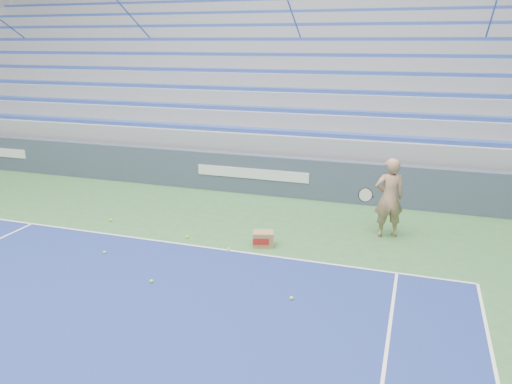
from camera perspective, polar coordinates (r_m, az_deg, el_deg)
sponsor_barrier at (r=13.87m, az=-0.26°, el=2.07°), size 30.00×0.32×1.10m
bleachers at (r=18.99m, az=5.32°, el=11.56°), size 31.00×9.15×7.30m
tennis_player at (r=11.05m, az=14.94°, el=-0.64°), size 0.98×0.93×1.75m
ball_box at (r=10.39m, az=0.83°, el=-5.38°), size 0.49×0.43×0.31m
tennis_ball_0 at (r=10.50m, az=-16.92°, el=-6.63°), size 0.07×0.07×0.07m
tennis_ball_1 at (r=8.41m, az=4.08°, el=-12.02°), size 0.07×0.07×0.07m
tennis_ball_2 at (r=12.31m, az=-16.26°, el=-3.09°), size 0.07×0.07×0.07m
tennis_ball_3 at (r=10.22m, az=-3.14°, el=-6.54°), size 0.07×0.07×0.07m
tennis_ball_4 at (r=9.11m, az=-11.85°, el=-9.96°), size 0.07×0.07×0.07m
tennis_ball_5 at (r=10.92m, az=-7.88°, el=-5.10°), size 0.07×0.07×0.07m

